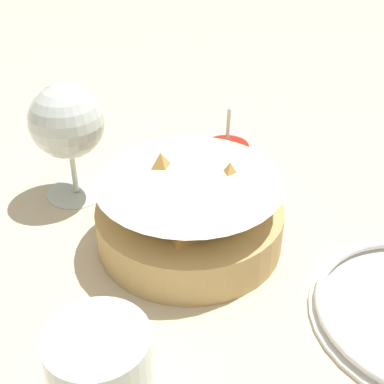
{
  "coord_description": "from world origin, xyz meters",
  "views": [
    {
      "loc": [
        0.45,
        0.02,
        0.39
      ],
      "look_at": [
        -0.04,
        0.0,
        0.07
      ],
      "focal_mm": 50.0,
      "sensor_mm": 36.0,
      "label": 1
    }
  ],
  "objects": [
    {
      "name": "ground_plane",
      "position": [
        0.0,
        0.0,
        0.0
      ],
      "size": [
        4.0,
        4.0,
        0.0
      ],
      "primitive_type": "plane",
      "color": "beige"
    },
    {
      "name": "food_basket",
      "position": [
        -0.04,
        0.0,
        0.04
      ],
      "size": [
        0.21,
        0.21,
        0.1
      ],
      "color": "tan",
      "rests_on": "ground_plane"
    },
    {
      "name": "beer_mug",
      "position": [
        0.19,
        -0.06,
        0.04
      ],
      "size": [
        0.12,
        0.08,
        0.1
      ],
      "color": "silver",
      "rests_on": "ground_plane"
    },
    {
      "name": "sauce_cup",
      "position": [
        -0.2,
        0.04,
        0.02
      ],
      "size": [
        0.08,
        0.07,
        0.11
      ],
      "color": "#B7B7BC",
      "rests_on": "ground_plane"
    },
    {
      "name": "wine_glass",
      "position": [
        -0.13,
        -0.15,
        0.1
      ],
      "size": [
        0.09,
        0.09,
        0.15
      ],
      "color": "silver",
      "rests_on": "ground_plane"
    }
  ]
}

